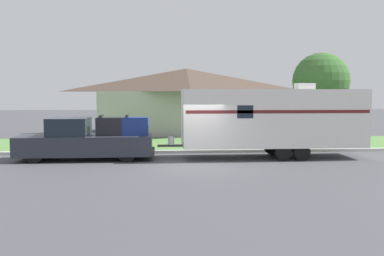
% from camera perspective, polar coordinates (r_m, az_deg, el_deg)
% --- Properties ---
extents(ground_plane, '(120.00, 120.00, 0.00)m').
position_cam_1_polar(ground_plane, '(17.79, 0.64, -5.00)').
color(ground_plane, '#47474C').
extents(curb_strip, '(80.00, 0.30, 0.14)m').
position_cam_1_polar(curb_strip, '(21.48, -0.23, -3.14)').
color(curb_strip, beige).
rests_on(curb_strip, ground_plane).
extents(lawn_strip, '(80.00, 7.00, 0.03)m').
position_cam_1_polar(lawn_strip, '(25.10, -0.82, -2.13)').
color(lawn_strip, '#568442').
rests_on(lawn_strip, ground_plane).
extents(house_across_street, '(13.50, 7.00, 4.84)m').
position_cam_1_polar(house_across_street, '(32.46, -0.78, 3.82)').
color(house_across_street, '#B2B2A8').
rests_on(house_across_street, ground_plane).
extents(pickup_truck, '(6.07, 1.97, 2.02)m').
position_cam_1_polar(pickup_truck, '(19.77, -13.86, -1.61)').
color(pickup_truck, black).
rests_on(pickup_truck, ground_plane).
extents(travel_trailer, '(9.47, 2.28, 3.44)m').
position_cam_1_polar(travel_trailer, '(20.09, 10.68, 1.32)').
color(travel_trailer, black).
rests_on(travel_trailer, ground_plane).
extents(mailbox, '(0.48, 0.20, 1.31)m').
position_cam_1_polar(mailbox, '(22.76, 9.26, -0.38)').
color(mailbox, brown).
rests_on(mailbox, ground_plane).
extents(tree_in_yard, '(3.09, 3.09, 5.21)m').
position_cam_1_polar(tree_in_yard, '(24.65, 16.82, 6.01)').
color(tree_in_yard, brown).
rests_on(tree_in_yard, ground_plane).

